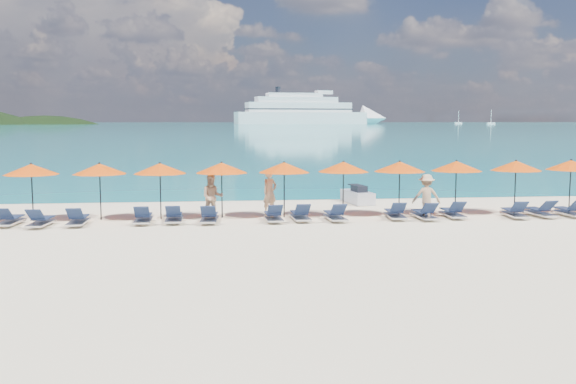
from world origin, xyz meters
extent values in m
plane|color=beige|center=(0.00, 0.00, 0.00)|extent=(1400.00, 1400.00, 0.00)
cube|color=#1FA9B2|center=(0.00, 660.00, 0.01)|extent=(1600.00, 1300.00, 0.01)
ellipsoid|color=black|center=(-150.00, 560.00, -35.00)|extent=(162.00, 126.00, 85.50)
cube|color=white|center=(73.77, 549.46, 5.34)|extent=(119.42, 38.94, 10.69)
cone|color=white|center=(143.48, 560.15, 5.34)|extent=(26.80, 26.80, 23.51)
cube|color=white|center=(71.66, 549.14, 14.96)|extent=(95.70, 32.20, 8.55)
cube|color=white|center=(69.54, 548.82, 21.37)|extent=(74.46, 26.89, 5.34)
cube|color=white|center=(67.43, 548.49, 25.65)|extent=(50.74, 20.16, 3.74)
cube|color=black|center=(71.66, 549.14, 13.36)|extent=(96.89, 32.59, 0.96)
cube|color=black|center=(71.66, 549.14, 17.10)|extent=(94.50, 31.82, 0.96)
cylinder|color=black|center=(52.86, 546.26, 29.92)|extent=(4.70, 4.70, 5.88)
cube|color=white|center=(228.70, 499.36, 0.90)|extent=(6.72, 2.24, 1.79)
cylinder|color=white|center=(228.70, 499.36, 6.72)|extent=(0.40, 0.40, 11.20)
cube|color=white|center=(224.81, 562.46, 0.91)|extent=(6.81, 2.27, 1.82)
cylinder|color=white|center=(224.81, 562.46, 6.81)|extent=(0.41, 0.41, 11.36)
cube|color=#AFB4C4|center=(3.94, 8.56, 0.30)|extent=(1.22, 2.47, 0.54)
cube|color=black|center=(3.97, 8.36, 0.69)|extent=(0.63, 1.05, 0.35)
cylinder|color=black|center=(3.86, 9.15, 0.84)|extent=(0.55, 0.14, 0.06)
imported|color=tan|center=(-0.51, 5.19, 0.95)|extent=(0.82, 0.77, 1.89)
imported|color=tan|center=(-2.86, 4.29, 0.89)|extent=(0.90, 0.56, 1.79)
imported|color=tan|center=(5.70, 3.81, 0.88)|extent=(1.20, 0.71, 1.75)
cylinder|color=black|center=(-9.80, 4.67, 1.10)|extent=(0.05, 0.05, 2.20)
cone|color=#DB4707|center=(-9.80, 4.67, 2.02)|extent=(2.10, 2.10, 0.42)
sphere|color=black|center=(-9.80, 4.67, 2.24)|extent=(0.08, 0.08, 0.08)
cylinder|color=black|center=(-7.23, 4.64, 1.10)|extent=(0.05, 0.05, 2.20)
cone|color=#DB4707|center=(-7.23, 4.64, 2.02)|extent=(2.10, 2.10, 0.42)
sphere|color=black|center=(-7.23, 4.64, 2.24)|extent=(0.08, 0.08, 0.08)
cylinder|color=black|center=(-4.90, 4.57, 1.10)|extent=(0.05, 0.05, 2.20)
cone|color=#DB4707|center=(-4.90, 4.57, 2.02)|extent=(2.10, 2.10, 0.42)
sphere|color=black|center=(-4.90, 4.57, 2.24)|extent=(0.08, 0.08, 0.08)
cylinder|color=black|center=(-2.48, 4.63, 1.10)|extent=(0.05, 0.05, 2.20)
cone|color=#DB4707|center=(-2.48, 4.63, 2.02)|extent=(2.10, 2.10, 0.42)
sphere|color=black|center=(-2.48, 4.63, 2.24)|extent=(0.08, 0.08, 0.08)
cylinder|color=black|center=(0.02, 4.57, 1.10)|extent=(0.05, 0.05, 2.20)
cone|color=#DB4707|center=(0.02, 4.57, 2.02)|extent=(2.10, 2.10, 0.42)
sphere|color=black|center=(0.02, 4.57, 2.24)|extent=(0.08, 0.08, 0.08)
cylinder|color=black|center=(2.46, 4.62, 1.10)|extent=(0.05, 0.05, 2.20)
cone|color=#DB4707|center=(2.46, 4.62, 2.02)|extent=(2.10, 2.10, 0.42)
sphere|color=black|center=(2.46, 4.62, 2.24)|extent=(0.08, 0.08, 0.08)
cylinder|color=black|center=(4.77, 4.46, 1.10)|extent=(0.05, 0.05, 2.20)
cone|color=#DB4707|center=(4.77, 4.46, 2.02)|extent=(2.10, 2.10, 0.42)
sphere|color=black|center=(4.77, 4.46, 2.24)|extent=(0.08, 0.08, 0.08)
cylinder|color=black|center=(7.19, 4.52, 1.10)|extent=(0.05, 0.05, 2.20)
cone|color=#DB4707|center=(7.19, 4.52, 2.02)|extent=(2.10, 2.10, 0.42)
sphere|color=black|center=(7.19, 4.52, 2.24)|extent=(0.08, 0.08, 0.08)
cylinder|color=black|center=(9.75, 4.47, 1.10)|extent=(0.05, 0.05, 2.20)
cone|color=#DB4707|center=(9.75, 4.47, 2.02)|extent=(2.10, 2.10, 0.42)
sphere|color=black|center=(9.75, 4.47, 2.24)|extent=(0.08, 0.08, 0.08)
cylinder|color=black|center=(12.26, 4.59, 1.10)|extent=(0.05, 0.05, 2.20)
cone|color=#DB4707|center=(12.26, 4.59, 2.02)|extent=(2.10, 2.10, 0.42)
sphere|color=black|center=(12.26, 4.59, 2.24)|extent=(0.08, 0.08, 0.08)
cube|color=silver|center=(-10.35, 3.59, 0.14)|extent=(0.75, 1.74, 0.06)
cube|color=#162240|center=(-10.33, 3.84, 0.30)|extent=(0.63, 1.14, 0.04)
cube|color=#162240|center=(-10.39, 3.04, 0.55)|extent=(0.59, 0.58, 0.43)
cube|color=silver|center=(-9.14, 3.20, 0.14)|extent=(0.75, 1.74, 0.06)
cube|color=#162240|center=(-9.12, 3.45, 0.30)|extent=(0.64, 1.14, 0.04)
cube|color=#162240|center=(-9.18, 2.65, 0.55)|extent=(0.59, 0.58, 0.43)
cube|color=silver|center=(-7.84, 3.35, 0.14)|extent=(0.63, 1.71, 0.06)
cube|color=#162240|center=(-7.84, 3.60, 0.30)|extent=(0.56, 1.10, 0.04)
cube|color=#162240|center=(-7.84, 2.80, 0.55)|extent=(0.55, 0.54, 0.43)
cube|color=silver|center=(-5.47, 3.54, 0.14)|extent=(0.65, 1.71, 0.06)
cube|color=#162240|center=(-5.48, 3.79, 0.30)|extent=(0.57, 1.11, 0.04)
cube|color=#162240|center=(-5.46, 2.99, 0.55)|extent=(0.56, 0.55, 0.43)
cube|color=silver|center=(-4.32, 3.58, 0.14)|extent=(0.62, 1.70, 0.06)
cube|color=#162240|center=(-4.32, 3.83, 0.30)|extent=(0.55, 1.10, 0.04)
cube|color=#162240|center=(-4.32, 3.03, 0.55)|extent=(0.55, 0.54, 0.43)
cube|color=silver|center=(-2.97, 3.41, 0.14)|extent=(0.74, 1.74, 0.06)
cube|color=#162240|center=(-2.96, 3.66, 0.30)|extent=(0.63, 1.14, 0.04)
cube|color=#162240|center=(-3.01, 2.86, 0.55)|extent=(0.59, 0.57, 0.43)
cube|color=silver|center=(-0.53, 3.42, 0.14)|extent=(0.68, 1.72, 0.06)
cube|color=#162240|center=(-0.54, 3.67, 0.30)|extent=(0.59, 1.12, 0.04)
cube|color=#162240|center=(-0.51, 2.87, 0.55)|extent=(0.57, 0.56, 0.43)
cube|color=silver|center=(0.54, 3.53, 0.14)|extent=(0.69, 1.72, 0.06)
cube|color=#162240|center=(0.53, 3.78, 0.30)|extent=(0.60, 1.12, 0.04)
cube|color=#162240|center=(0.56, 2.98, 0.55)|extent=(0.57, 0.56, 0.43)
cube|color=silver|center=(1.88, 3.36, 0.14)|extent=(0.74, 1.74, 0.06)
cube|color=#162240|center=(1.86, 3.60, 0.30)|extent=(0.63, 1.14, 0.04)
cube|color=#162240|center=(1.92, 2.81, 0.55)|extent=(0.59, 0.57, 0.43)
cube|color=silver|center=(4.34, 3.53, 0.14)|extent=(0.72, 1.73, 0.06)
cube|color=#162240|center=(4.35, 3.78, 0.30)|extent=(0.61, 1.13, 0.04)
cube|color=#162240|center=(4.31, 2.98, 0.55)|extent=(0.58, 0.57, 0.43)
cube|color=silver|center=(5.45, 3.29, 0.14)|extent=(0.68, 1.72, 0.06)
cube|color=#162240|center=(5.45, 3.54, 0.30)|extent=(0.59, 1.12, 0.04)
cube|color=#162240|center=(5.47, 2.74, 0.55)|extent=(0.57, 0.56, 0.43)
cube|color=silver|center=(6.72, 3.58, 0.14)|extent=(0.65, 1.71, 0.06)
cube|color=#162240|center=(6.72, 3.83, 0.30)|extent=(0.57, 1.11, 0.04)
cube|color=#162240|center=(6.70, 3.03, 0.55)|extent=(0.56, 0.55, 0.43)
cube|color=silver|center=(9.19, 3.32, 0.14)|extent=(0.77, 1.75, 0.06)
cube|color=#162240|center=(9.21, 3.57, 0.30)|extent=(0.65, 1.15, 0.04)
cube|color=#162240|center=(9.14, 2.77, 0.55)|extent=(0.60, 0.59, 0.43)
cube|color=silver|center=(10.34, 3.43, 0.14)|extent=(0.77, 1.75, 0.06)
cube|color=#162240|center=(10.32, 3.68, 0.30)|extent=(0.64, 1.14, 0.04)
cube|color=#162240|center=(10.39, 2.88, 0.55)|extent=(0.59, 0.58, 0.43)
cube|color=silver|center=(11.57, 3.40, 0.14)|extent=(0.73, 1.74, 0.06)
cube|color=#162240|center=(11.55, 3.65, 0.30)|extent=(0.62, 1.13, 0.04)
camera|label=1|loc=(-2.72, -20.98, 3.92)|focal=40.00mm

